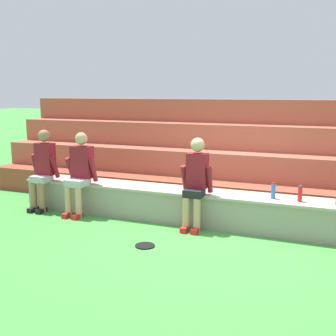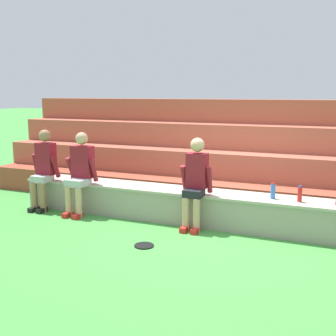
{
  "view_description": "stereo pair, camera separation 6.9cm",
  "coord_description": "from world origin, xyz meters",
  "px_view_note": "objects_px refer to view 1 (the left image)",
  "views": [
    {
      "loc": [
        1.71,
        -6.09,
        2.12
      ],
      "look_at": [
        -0.93,
        0.3,
        0.88
      ],
      "focal_mm": 45.16,
      "sensor_mm": 36.0,
      "label": 1
    },
    {
      "loc": [
        1.78,
        -6.07,
        2.12
      ],
      "look_at": [
        -0.93,
        0.3,
        0.88
      ],
      "focal_mm": 45.16,
      "sensor_mm": 36.0,
      "label": 2
    }
  ],
  "objects_px": {
    "person_far_left": "(43,167)",
    "frisbee": "(145,246)",
    "person_left_of_center": "(80,171)",
    "water_bottle_near_left": "(300,194)",
    "water_bottle_center_gap": "(273,191)",
    "person_center": "(196,180)"
  },
  "relations": [
    {
      "from": "person_left_of_center",
      "to": "water_bottle_center_gap",
      "type": "distance_m",
      "value": 3.29
    },
    {
      "from": "person_left_of_center",
      "to": "person_center",
      "type": "distance_m",
      "value": 2.12
    },
    {
      "from": "person_center",
      "to": "person_far_left",
      "type": "bearing_deg",
      "value": -179.6
    },
    {
      "from": "person_center",
      "to": "water_bottle_center_gap",
      "type": "height_order",
      "value": "person_center"
    },
    {
      "from": "person_center",
      "to": "water_bottle_center_gap",
      "type": "distance_m",
      "value": 1.19
    },
    {
      "from": "person_center",
      "to": "frisbee",
      "type": "relative_size",
      "value": 5.16
    },
    {
      "from": "person_far_left",
      "to": "frisbee",
      "type": "bearing_deg",
      "value": -22.0
    },
    {
      "from": "water_bottle_center_gap",
      "to": "water_bottle_near_left",
      "type": "bearing_deg",
      "value": -4.92
    },
    {
      "from": "person_center",
      "to": "water_bottle_near_left",
      "type": "bearing_deg",
      "value": 8.36
    },
    {
      "from": "person_left_of_center",
      "to": "person_center",
      "type": "bearing_deg",
      "value": 0.68
    },
    {
      "from": "person_left_of_center",
      "to": "water_bottle_center_gap",
      "type": "bearing_deg",
      "value": 5.0
    },
    {
      "from": "person_left_of_center",
      "to": "water_bottle_near_left",
      "type": "distance_m",
      "value": 3.68
    },
    {
      "from": "person_far_left",
      "to": "person_center",
      "type": "xyz_separation_m",
      "value": [
        2.91,
        0.02,
        -0.01
      ]
    },
    {
      "from": "water_bottle_near_left",
      "to": "frisbee",
      "type": "xyz_separation_m",
      "value": [
        -1.93,
        -1.27,
        -0.64
      ]
    },
    {
      "from": "person_far_left",
      "to": "water_bottle_center_gap",
      "type": "relative_size",
      "value": 6.02
    },
    {
      "from": "person_center",
      "to": "frisbee",
      "type": "bearing_deg",
      "value": -110.29
    },
    {
      "from": "water_bottle_center_gap",
      "to": "person_left_of_center",
      "type": "bearing_deg",
      "value": -175.0
    },
    {
      "from": "person_far_left",
      "to": "water_bottle_center_gap",
      "type": "height_order",
      "value": "person_far_left"
    },
    {
      "from": "person_left_of_center",
      "to": "water_bottle_near_left",
      "type": "xyz_separation_m",
      "value": [
        3.67,
        0.25,
        -0.13
      ]
    },
    {
      "from": "person_left_of_center",
      "to": "water_bottle_near_left",
      "type": "bearing_deg",
      "value": 3.94
    },
    {
      "from": "water_bottle_center_gap",
      "to": "frisbee",
      "type": "distance_m",
      "value": 2.11
    },
    {
      "from": "water_bottle_near_left",
      "to": "person_center",
      "type": "bearing_deg",
      "value": -171.64
    }
  ]
}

